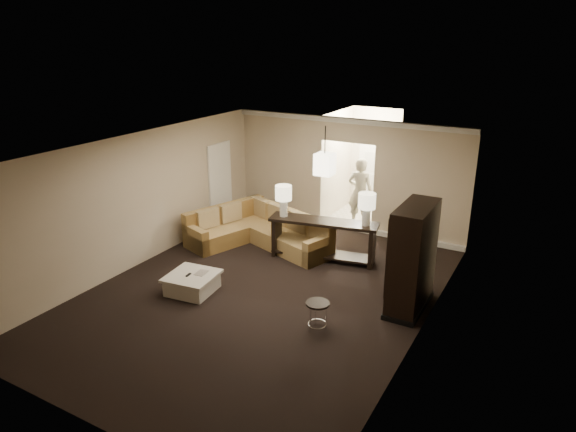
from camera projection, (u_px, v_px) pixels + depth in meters
The scene contains 19 objects.
ground at pixel (261, 293), 9.79m from camera, with size 8.00×8.00×0.00m, color black.
wall_back at pixel (347, 175), 12.60m from camera, with size 6.00×0.04×2.80m, color #C7B497.
wall_front at pixel (79, 330), 6.03m from camera, with size 6.00×0.04×2.80m, color #C7B497.
wall_left at pixel (138, 200), 10.70m from camera, with size 0.04×8.00×2.80m, color #C7B497.
wall_right at pixel (424, 258), 7.94m from camera, with size 0.04×8.00×2.80m, color #C7B497.
ceiling at pixel (258, 149), 8.85m from camera, with size 6.00×8.00×0.02m, color silver.
crown_molding at pixel (348, 121), 12.11m from camera, with size 6.00×0.10×0.12m, color silver.
baseboard at pixel (344, 226), 13.01m from camera, with size 6.00×0.10×0.12m, color silver.
side_door at pixel (220, 184), 13.10m from camera, with size 0.05×0.90×2.10m, color white.
foyer at pixel (366, 167), 13.74m from camera, with size 1.44×2.02×2.80m.
sectional_sofa at pixel (260, 231), 11.94m from camera, with size 3.36×2.40×0.84m.
coffee_table at pixel (192, 283), 9.81m from camera, with size 0.99×0.99×0.37m.
console_table at pixel (323, 236), 11.10m from camera, with size 2.40×0.98×0.91m.
armoire at pixel (412, 260), 9.01m from camera, with size 0.58×1.35×1.94m.
drink_table at pixel (318, 310), 8.51m from camera, with size 0.40×0.40×0.49m.
table_lamp_left at pixel (283, 196), 11.08m from camera, with size 0.36×0.36×0.69m.
table_lamp_right at pixel (367, 204), 10.55m from camera, with size 0.36×0.36×0.69m.
pendant_light at pixel (325, 164), 11.35m from camera, with size 0.38×0.38×1.09m.
person at pixel (360, 189), 12.89m from camera, with size 0.71×0.48×1.97m, color beige.
Camera 1 is at (4.70, -7.35, 4.70)m, focal length 32.00 mm.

